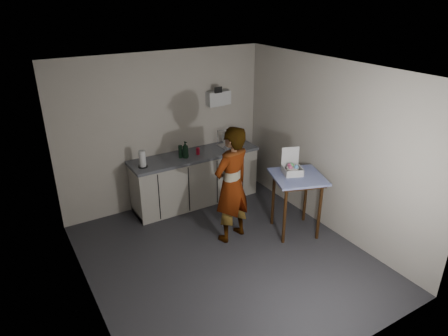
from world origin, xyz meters
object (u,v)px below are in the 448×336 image
side_table (297,183)px  soda_can (198,151)px  dark_bottle (180,152)px  soap_bottle (185,150)px  dish_rack (230,143)px  kitchen_counter (195,180)px  paper_towel (142,159)px  standing_man (232,185)px  bakery_box (292,168)px

side_table → soda_can: bearing=137.1°
side_table → dark_bottle: dark_bottle is taller
soda_can → dark_bottle: (-0.31, 0.02, 0.05)m
soap_bottle → soda_can: (0.24, 0.02, -0.08)m
dark_bottle → dish_rack: bearing=2.1°
kitchen_counter → paper_towel: paper_towel is taller
soap_bottle → kitchen_counter: bearing=19.5°
side_table → paper_towel: bearing=158.7°
soap_bottle → paper_towel: (-0.74, 0.00, -0.01)m
paper_towel → soda_can: bearing=1.1°
standing_man → soda_can: (0.10, 1.23, 0.09)m
soap_bottle → soda_can: soap_bottle is taller
side_table → dish_rack: size_ratio=2.31×
soda_can → bakery_box: (0.80, -1.48, 0.06)m
side_table → standing_man: 1.00m
soap_bottle → dark_bottle: (-0.07, 0.04, -0.03)m
paper_towel → bakery_box: size_ratio=0.72×
standing_man → soda_can: size_ratio=15.22×
dark_bottle → standing_man: bearing=-80.3°
side_table → dark_bottle: (-1.14, 1.61, 0.19)m
soap_bottle → soda_can: size_ratio=2.43×
side_table → dish_rack: 1.66m
kitchen_counter → paper_towel: (-0.94, -0.07, 0.61)m
side_table → paper_towel: paper_towel is taller
standing_man → paper_towel: bearing=-68.5°
bakery_box → soda_can: bearing=139.9°
kitchen_counter → dark_bottle: dark_bottle is taller
dark_bottle → paper_towel: bearing=-176.6°
dish_rack → bakery_box: size_ratio=1.09×
standing_man → dish_rack: 1.50m
standing_man → soda_can: standing_man is taller
dish_rack → paper_towel: bearing=-177.4°
soda_can → bakery_box: 1.68m
standing_man → dark_bottle: (-0.21, 1.25, 0.14)m
paper_towel → dish_rack: 1.66m
kitchen_counter → standing_man: size_ratio=1.27×
standing_man → dish_rack: size_ratio=4.31×
kitchen_counter → bakery_box: bearing=-61.1°
soda_can → kitchen_counter: bearing=128.8°
dish_rack → bakery_box: 1.54m
standing_man → bakery_box: standing_man is taller
dish_rack → soap_bottle: bearing=-175.0°
soda_can → paper_towel: (-0.98, -0.02, 0.07)m
soda_can → dish_rack: (0.67, 0.06, 0.01)m
side_table → soda_can: (-0.83, 1.59, 0.14)m
kitchen_counter → paper_towel: bearing=-175.9°
side_table → bakery_box: bakery_box is taller
side_table → bakery_box: (-0.03, 0.11, 0.21)m
soap_bottle → paper_towel: size_ratio=1.04×
paper_towel → bakery_box: bearing=-39.2°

